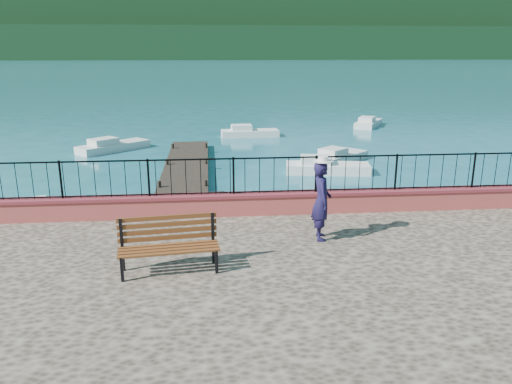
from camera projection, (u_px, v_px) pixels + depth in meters
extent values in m
plane|color=#19596B|center=(259.00, 327.00, 10.19)|extent=(2000.00, 2000.00, 0.00)
cube|color=#A83C3D|center=(245.00, 204.00, 13.32)|extent=(28.00, 0.46, 0.58)
cube|color=black|center=(245.00, 176.00, 13.11)|extent=(27.00, 0.05, 0.95)
cube|color=#2D231C|center=(185.00, 178.00, 21.45)|extent=(2.00, 16.00, 0.30)
cube|color=black|center=(208.00, 43.00, 294.85)|extent=(900.00, 60.00, 18.00)
cube|color=black|center=(207.00, 25.00, 348.70)|extent=(900.00, 120.00, 44.00)
ellipsoid|color=#142D23|center=(402.00, 55.00, 566.22)|extent=(448.00, 384.00, 180.00)
cube|color=black|center=(170.00, 260.00, 9.85)|extent=(2.02, 0.82, 0.49)
cube|color=brown|center=(168.00, 229.00, 9.98)|extent=(1.96, 0.30, 0.60)
imported|color=#161134|center=(321.00, 201.00, 11.42)|extent=(0.49, 0.71, 1.84)
cylinder|color=white|center=(323.00, 159.00, 11.15)|extent=(0.44, 0.44, 0.12)
cube|color=silver|center=(45.00, 210.00, 16.32)|extent=(4.30, 2.69, 0.80)
cube|color=silver|center=(328.00, 164.00, 22.84)|extent=(3.95, 1.86, 0.80)
cube|color=silver|center=(339.00, 154.00, 25.05)|extent=(3.46, 3.27, 0.80)
cube|color=silver|center=(113.00, 144.00, 27.88)|extent=(3.88, 3.73, 0.80)
cube|color=silver|center=(250.00, 130.00, 32.43)|extent=(3.75, 1.47, 0.80)
cube|color=silver|center=(369.00, 121.00, 36.69)|extent=(2.94, 3.74, 0.80)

